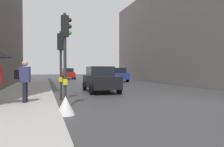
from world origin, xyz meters
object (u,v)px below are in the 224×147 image
Objects in this scene: car_dark_suv at (100,79)px; warning_sign_triangle at (66,106)px; car_red_sedan at (68,74)px; pedestrian_with_grey_backpack at (24,79)px; traffic_light_near_left at (66,43)px; traffic_light_near_right at (61,53)px; car_blue_van at (117,75)px.

car_dark_suv is 6.52× the size of warning_sign_triangle.
pedestrian_with_grey_backpack reaches higher than car_red_sedan.
traffic_light_near_left is at bearing -29.01° from pedestrian_with_grey_backpack.
traffic_light_near_left is at bearing -96.23° from car_red_sedan.
traffic_light_near_right is 24.45m from car_red_sedan.
car_dark_suv is 7.57m from warning_sign_triangle.
car_red_sedan is (2.89, 24.23, -1.51)m from traffic_light_near_right.
traffic_light_near_right is 0.81× the size of car_blue_van.
car_dark_suv is 2.39× the size of pedestrian_with_grey_backpack.
pedestrian_with_grey_backpack is at bearing 150.99° from traffic_light_near_left.
traffic_light_near_left is 0.90× the size of car_dark_suv.
car_blue_van is at bearing 61.43° from traffic_light_near_right.
car_dark_suv is 6.45m from pedestrian_with_grey_backpack.
warning_sign_triangle is at bearing -92.26° from traffic_light_near_right.
pedestrian_with_grey_backpack is (-1.65, -1.30, -1.23)m from traffic_light_near_right.
traffic_light_near_left is 0.89× the size of car_blue_van.
car_blue_van is 2.42× the size of pedestrian_with_grey_backpack.
car_dark_suv is (2.89, 5.50, -1.76)m from traffic_light_near_left.
traffic_light_near_right reaches higher than pedestrian_with_grey_backpack.
traffic_light_near_right reaches higher than car_blue_van.
car_dark_suv and car_red_sedan have the same top height.
car_dark_suv is at bearing -114.22° from car_blue_van.
warning_sign_triangle is (1.51, -2.33, -0.84)m from pedestrian_with_grey_backpack.
pedestrian_with_grey_backpack is (-9.74, -16.15, 0.29)m from car_blue_van.
car_blue_van is at bearing 65.99° from warning_sign_triangle.
car_blue_van is at bearing 65.78° from car_dark_suv.
traffic_light_near_right is at bearing -96.79° from car_red_sedan.
car_red_sedan is at bearing 79.93° from pedestrian_with_grey_backpack.
warning_sign_triangle is (-0.14, -1.41, -2.31)m from traffic_light_near_left.
warning_sign_triangle is at bearing -96.21° from car_red_sedan.
traffic_light_near_left reaches higher than pedestrian_with_grey_backpack.
warning_sign_triangle is at bearing -113.67° from car_dark_suv.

